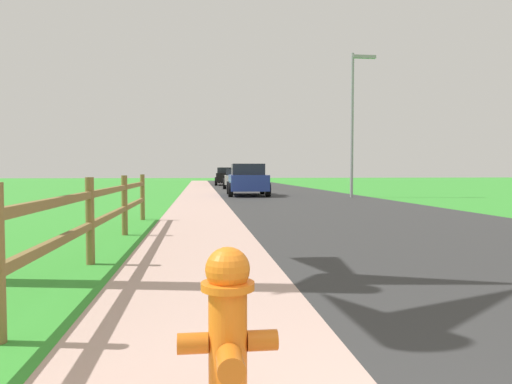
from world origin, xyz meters
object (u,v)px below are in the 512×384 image
parked_car_black (227,176)px  street_lamp (354,113)px  parked_suv_blue (247,180)px  parked_car_red (228,175)px  parked_car_white (238,178)px  fire_hydrant (228,335)px

parked_car_black → street_lamp: size_ratio=0.68×
parked_suv_blue → parked_car_red: bearing=88.7°
parked_car_red → street_lamp: street_lamp is taller
parked_suv_blue → parked_car_white: bearing=87.9°
parked_car_white → parked_car_red: parked_car_red is taller
fire_hydrant → parked_suv_blue: (2.27, 21.11, 0.34)m
parked_suv_blue → parked_car_red: size_ratio=0.97×
parked_suv_blue → street_lamp: size_ratio=0.67×
parked_car_black → parked_car_white: bearing=-87.3°
parked_car_white → parked_car_red: size_ratio=1.00×
fire_hydrant → street_lamp: size_ratio=0.13×
fire_hydrant → parked_car_red: bearing=86.6°
parked_car_white → parked_car_black: bearing=92.7°
parked_suv_blue → street_lamp: street_lamp is taller
fire_hydrant → parked_car_white: parked_car_white is taller
parked_car_red → street_lamp: size_ratio=0.69×
parked_car_white → parked_car_red: 16.40m
parked_car_black → parked_suv_blue: bearing=-90.0°
parked_suv_blue → parked_car_black: (-0.00, 17.77, -0.01)m
parked_car_white → parked_car_black: (-0.36, 7.73, 0.06)m
fire_hydrant → parked_car_white: (2.63, 31.15, 0.27)m
fire_hydrant → parked_car_white: 31.26m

